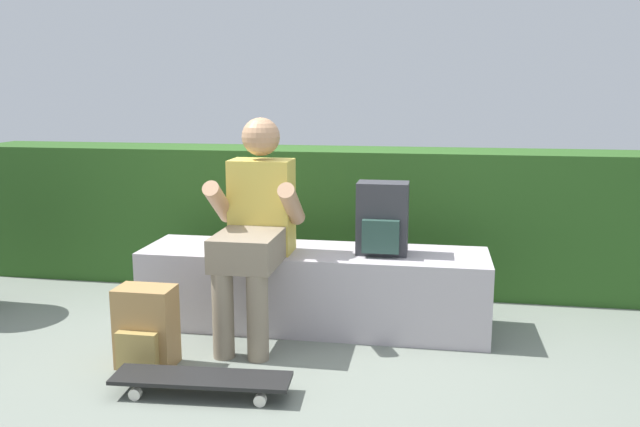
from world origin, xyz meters
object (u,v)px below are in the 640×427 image
skateboard_near_person (202,379)px  backpack_on_bench (382,219)px  person_skater (255,222)px  bench_main (314,288)px  backpack_on_ground (146,328)px

skateboard_near_person → backpack_on_bench: 1.32m
person_skater → backpack_on_bench: bearing=17.6°
bench_main → backpack_on_bench: backpack_on_bench is taller
backpack_on_bench → bench_main: bearing=178.6°
backpack_on_bench → backpack_on_ground: backpack_on_bench is taller
person_skater → backpack_on_ground: person_skater is taller
backpack_on_bench → backpack_on_ground: bearing=-147.7°
backpack_on_ground → person_skater: bearing=48.2°
skateboard_near_person → backpack_on_bench: (0.72, 0.96, 0.56)m
bench_main → backpack_on_ground: bench_main is taller
bench_main → backpack_on_bench: 0.57m
backpack_on_bench → skateboard_near_person: bearing=-127.1°
bench_main → skateboard_near_person: size_ratio=2.42×
person_skater → skateboard_near_person: person_skater is taller
person_skater → backpack_on_bench: person_skater is taller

